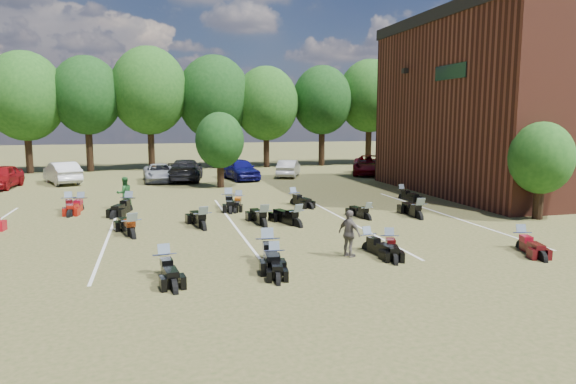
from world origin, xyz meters
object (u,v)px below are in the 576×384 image
object	(u,v)px
motorcycle_3	(268,260)
motorcycle_14	(69,210)
car_0	(1,177)
car_4	(240,169)
person_grey	(349,234)
person_green	(125,193)

from	to	relation	value
motorcycle_3	motorcycle_14	xyz separation A→B (m)	(-7.59, 11.28, 0.00)
car_0	motorcycle_14	bearing A→B (deg)	-56.13
car_0	car_4	distance (m)	15.85
person_grey	person_green	bearing A→B (deg)	7.76
motorcycle_3	motorcycle_14	distance (m)	13.59
motorcycle_14	person_grey	bearing A→B (deg)	-59.07
person_green	motorcycle_3	bearing A→B (deg)	93.41
motorcycle_14	motorcycle_3	bearing A→B (deg)	-66.56
car_0	person_grey	world-z (taller)	person_grey
person_green	motorcycle_3	xyz separation A→B (m)	(4.92, -10.88, -0.81)
car_0	motorcycle_3	size ratio (longest dim) A/B	1.78
car_0	person_green	bearing A→B (deg)	-46.76
car_0	motorcycle_3	distance (m)	24.88
person_grey	motorcycle_14	size ratio (longest dim) A/B	0.68
person_green	motorcycle_3	size ratio (longest dim) A/B	0.65
person_green	motorcycle_3	distance (m)	11.97
person_grey	car_4	bearing A→B (deg)	-26.40
person_green	person_grey	distance (m)	13.53
car_4	motorcycle_3	distance (m)	22.21
person_grey	motorcycle_3	world-z (taller)	person_grey
person_grey	motorcycle_3	size ratio (longest dim) A/B	0.62
person_green	person_grey	bearing A→B (deg)	103.13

